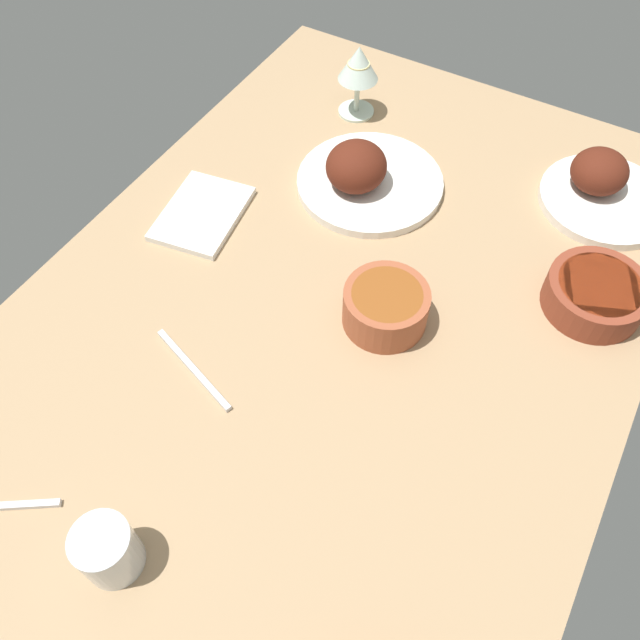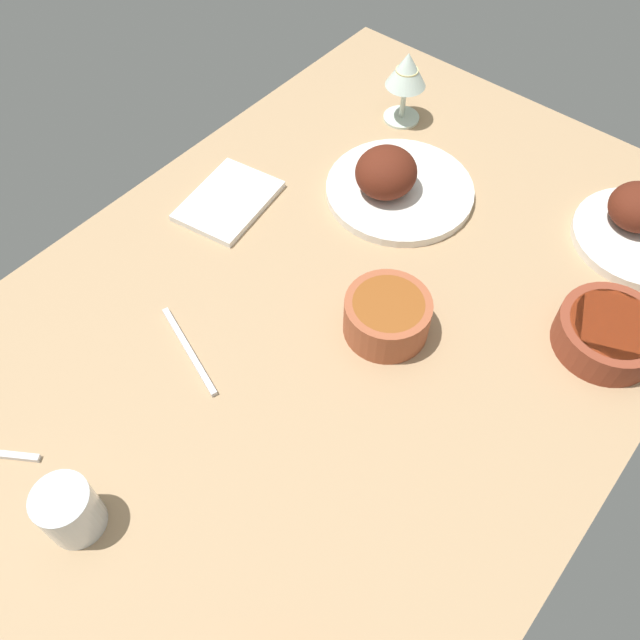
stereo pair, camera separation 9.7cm
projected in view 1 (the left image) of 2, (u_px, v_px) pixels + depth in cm
name	position (u px, v px, depth cm)	size (l,w,h in cm)	color
dining_table	(320.00, 335.00, 100.33)	(140.00, 90.00, 4.00)	tan
plate_center_main	(602.00, 187.00, 112.75)	(22.46, 22.46, 8.45)	white
plate_near_viewer	(364.00, 175.00, 114.12)	(25.91, 25.91, 9.46)	white
bowl_soup	(386.00, 306.00, 96.73)	(12.78, 12.78, 6.44)	#A35133
bowl_sauce	(596.00, 294.00, 98.86)	(15.17, 15.17, 5.27)	brown
wine_glass	(358.00, 67.00, 120.98)	(7.60, 7.60, 14.00)	silver
water_tumbler	(108.00, 550.00, 75.40)	(7.06, 7.06, 8.20)	silver
folded_napkin	(202.00, 214.00, 111.89)	(17.16, 12.51, 1.20)	white
spoon_loose	(193.00, 369.00, 93.97)	(17.26, 0.90, 0.80)	silver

